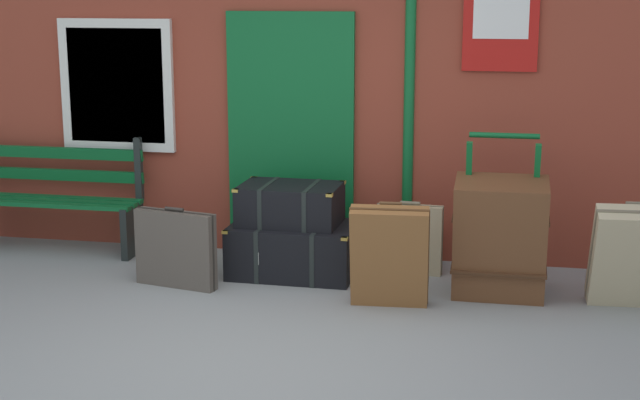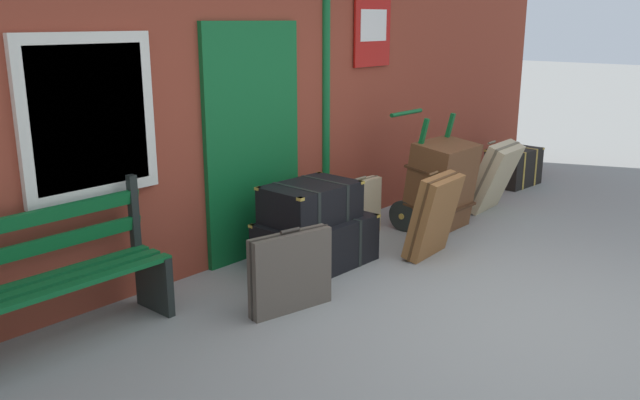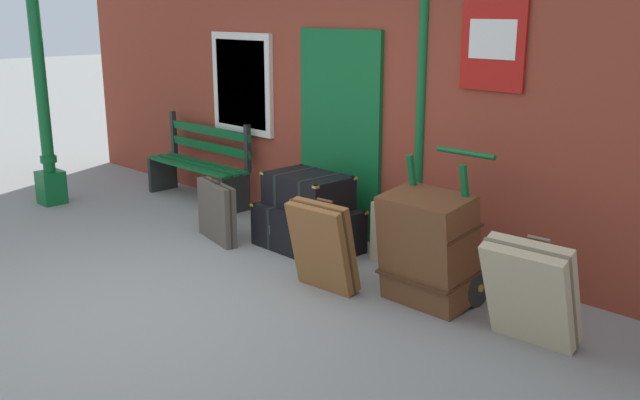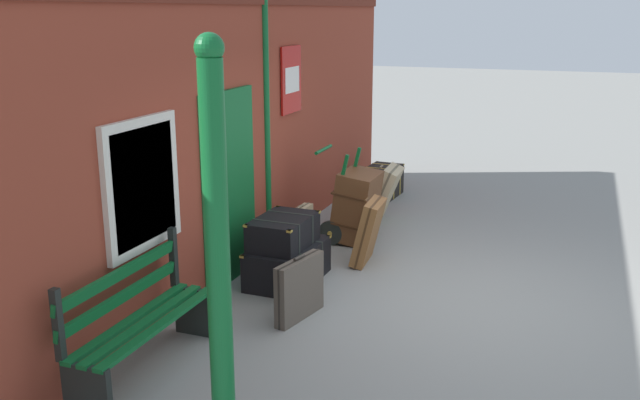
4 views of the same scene
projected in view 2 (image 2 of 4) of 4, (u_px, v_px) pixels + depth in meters
The scene contains 12 objects.
ground_plane at pixel (513, 319), 4.86m from camera, with size 60.00×60.00×0.00m, color gray.
brick_facade at pixel (259, 77), 6.07m from camera, with size 10.40×0.35×3.20m.
platform_bench at pixel (50, 282), 4.38m from camera, with size 1.60×0.43×1.01m.
steamer_trunk_base at pixel (316, 242), 5.87m from camera, with size 1.02×0.67×0.43m.
steamer_trunk_middle at pixel (311, 202), 5.77m from camera, with size 0.83×0.57×0.33m.
porters_trolley at pixel (426, 200), 7.00m from camera, with size 0.71×0.64×1.19m.
large_brown_trunk at pixel (441, 185), 6.84m from camera, with size 0.70×0.55×0.93m.
suitcase_charcoal at pixel (433, 216), 6.04m from camera, with size 0.59×0.37×0.79m.
suitcase_tan at pixel (291, 272), 4.94m from camera, with size 0.68×0.26×0.64m.
suitcase_beige at pixel (360, 208), 6.67m from camera, with size 0.54×0.15×0.61m.
suitcase_cream at pixel (493, 177), 7.48m from camera, with size 0.63×0.51×0.80m.
corner_trunk at pixel (513, 167), 8.74m from camera, with size 0.72×0.54×0.49m.
Camera 2 is at (-4.29, -1.87, 2.11)m, focal length 37.40 mm.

